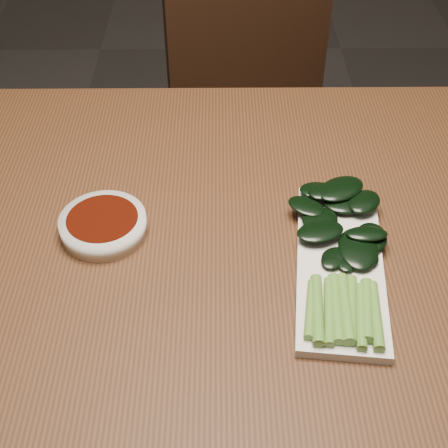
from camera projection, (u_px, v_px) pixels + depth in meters
table at (226, 265)px, 0.95m from camera, size 1.40×0.80×0.75m
chair_far at (263, 121)px, 1.58m from camera, size 0.53×0.53×0.89m
sauce_bowl at (103, 225)px, 0.90m from camera, size 0.12×0.12×0.03m
serving_plate at (340, 265)px, 0.85m from camera, size 0.15×0.31×0.01m
gai_lan at (343, 246)px, 0.85m from camera, size 0.16×0.32×0.02m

